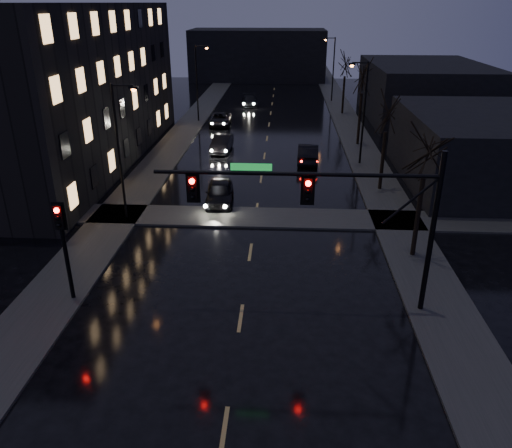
# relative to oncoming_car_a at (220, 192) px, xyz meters

# --- Properties ---
(sidewalk_left) EXTENTS (3.00, 140.00, 0.12)m
(sidewalk_left) POSITION_rel_oncoming_car_a_xyz_m (-6.04, 14.11, -0.68)
(sidewalk_left) COLOR #2D2D2B
(sidewalk_left) RESTS_ON ground
(sidewalk_right) EXTENTS (3.00, 140.00, 0.12)m
(sidewalk_right) POSITION_rel_oncoming_car_a_xyz_m (10.96, 14.11, -0.68)
(sidewalk_right) COLOR #2D2D2B
(sidewalk_right) RESTS_ON ground
(sidewalk_cross) EXTENTS (40.00, 3.00, 0.12)m
(sidewalk_cross) POSITION_rel_oncoming_car_a_xyz_m (2.46, -2.39, -0.68)
(sidewalk_cross) COLOR #2D2D2B
(sidewalk_cross) RESTS_ON ground
(apartment_block) EXTENTS (12.00, 30.00, 12.00)m
(apartment_block) POSITION_rel_oncoming_car_a_xyz_m (-14.04, 9.11, 5.26)
(apartment_block) COLOR black
(apartment_block) RESTS_ON ground
(commercial_right_near) EXTENTS (10.00, 14.00, 5.00)m
(commercial_right_near) POSITION_rel_oncoming_car_a_xyz_m (17.96, 5.11, 1.76)
(commercial_right_near) COLOR black
(commercial_right_near) RESTS_ON ground
(commercial_right_far) EXTENTS (12.00, 18.00, 6.00)m
(commercial_right_far) POSITION_rel_oncoming_car_a_xyz_m (19.46, 27.11, 2.26)
(commercial_right_far) COLOR black
(commercial_right_far) RESTS_ON ground
(far_block) EXTENTS (22.00, 10.00, 8.00)m
(far_block) POSITION_rel_oncoming_car_a_xyz_m (-0.54, 57.11, 3.26)
(far_block) COLOR black
(far_block) RESTS_ON ground
(signal_mast) EXTENTS (11.11, 0.41, 7.00)m
(signal_mast) POSITION_rel_oncoming_car_a_xyz_m (6.31, -11.89, 4.13)
(signal_mast) COLOR black
(signal_mast) RESTS_ON ground
(signal_pole_left) EXTENTS (0.35, 0.41, 4.53)m
(signal_pole_left) POSITION_rel_oncoming_car_a_xyz_m (-5.04, -11.90, 2.27)
(signal_pole_left) COLOR black
(signal_pole_left) RESTS_ON ground
(tree_near) EXTENTS (3.52, 3.52, 8.08)m
(tree_near) POSITION_rel_oncoming_car_a_xyz_m (10.86, -6.89, 5.48)
(tree_near) COLOR black
(tree_near) RESTS_ON ground
(tree_mid_a) EXTENTS (3.30, 3.30, 7.58)m
(tree_mid_a) POSITION_rel_oncoming_car_a_xyz_m (10.86, 3.11, 5.09)
(tree_mid_a) COLOR black
(tree_mid_a) RESTS_ON ground
(tree_mid_b) EXTENTS (3.74, 3.74, 8.59)m
(tree_mid_b) POSITION_rel_oncoming_car_a_xyz_m (10.86, 15.11, 5.87)
(tree_mid_b) COLOR black
(tree_mid_b) RESTS_ON ground
(tree_far) EXTENTS (3.43, 3.43, 7.88)m
(tree_far) POSITION_rel_oncoming_car_a_xyz_m (10.86, 29.11, 5.32)
(tree_far) COLOR black
(tree_far) RESTS_ON ground
(streetlight_l_near) EXTENTS (1.53, 0.28, 8.00)m
(streetlight_l_near) POSITION_rel_oncoming_car_a_xyz_m (-5.12, -2.89, 4.04)
(streetlight_l_near) COLOR black
(streetlight_l_near) RESTS_ON ground
(streetlight_l_far) EXTENTS (1.53, 0.28, 8.00)m
(streetlight_l_far) POSITION_rel_oncoming_car_a_xyz_m (-5.12, 24.11, 4.04)
(streetlight_l_far) COLOR black
(streetlight_l_far) RESTS_ON ground
(streetlight_r_mid) EXTENTS (1.53, 0.28, 8.00)m
(streetlight_r_mid) POSITION_rel_oncoming_car_a_xyz_m (10.04, 9.11, 4.04)
(streetlight_r_mid) COLOR black
(streetlight_r_mid) RESTS_ON ground
(streetlight_r_far) EXTENTS (1.53, 0.28, 8.00)m
(streetlight_r_far) POSITION_rel_oncoming_car_a_xyz_m (10.04, 37.11, 4.04)
(streetlight_r_far) COLOR black
(streetlight_r_far) RESTS_ON ground
(oncoming_car_a) EXTENTS (2.06, 4.45, 1.48)m
(oncoming_car_a) POSITION_rel_oncoming_car_a_xyz_m (0.00, 0.00, 0.00)
(oncoming_car_a) COLOR black
(oncoming_car_a) RESTS_ON ground
(oncoming_car_b) EXTENTS (1.71, 4.35, 1.41)m
(oncoming_car_b) POSITION_rel_oncoming_car_a_xyz_m (-1.35, 12.36, -0.03)
(oncoming_car_b) COLOR black
(oncoming_car_b) RESTS_ON ground
(oncoming_car_c) EXTENTS (2.36, 4.80, 1.31)m
(oncoming_car_c) POSITION_rel_oncoming_car_a_xyz_m (-2.72, 22.50, -0.08)
(oncoming_car_c) COLOR black
(oncoming_car_c) RESTS_ON ground
(oncoming_car_d) EXTENTS (2.39, 4.67, 1.30)m
(oncoming_car_d) POSITION_rel_oncoming_car_a_xyz_m (-0.30, 33.54, -0.09)
(oncoming_car_d) COLOR black
(oncoming_car_d) RESTS_ON ground
(lead_car) EXTENTS (1.86, 4.72, 1.53)m
(lead_car) POSITION_rel_oncoming_car_a_xyz_m (6.09, 9.53, 0.03)
(lead_car) COLOR black
(lead_car) RESTS_ON ground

